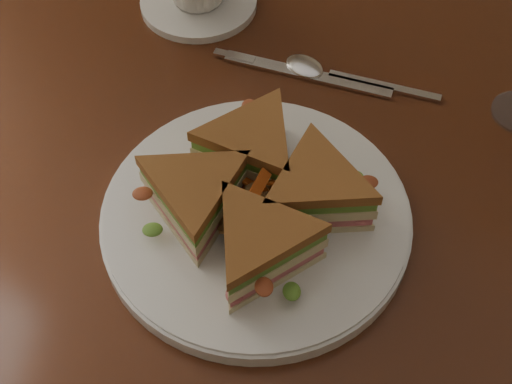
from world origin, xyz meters
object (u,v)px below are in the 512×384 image
plate (256,218)px  spoon (323,71)px  saucer (199,2)px  sandwich_wedges (256,195)px  knife (295,72)px  table (285,195)px

plate → spoon: bearing=108.9°
spoon → saucer: bearing=158.8°
sandwich_wedges → spoon: size_ratio=1.46×
knife → spoon: bearing=16.2°
sandwich_wedges → saucer: size_ratio=1.74×
plate → knife: 0.22m
table → plate: (0.04, -0.11, 0.11)m
knife → saucer: (-0.17, 0.02, 0.00)m
plate → spoon: plate is taller
plate → sandwich_wedges: (-0.00, 0.00, 0.04)m
table → sandwich_wedges: 0.18m
sandwich_wedges → knife: bearing=117.1°
spoon → plate: bearing=-92.1°
spoon → knife: (-0.03, -0.02, -0.00)m
table → knife: bearing=122.9°
sandwich_wedges → saucer: bearing=141.5°
table → spoon: (-0.03, 0.11, 0.10)m
table → sandwich_wedges: sandwich_wedges is taller
sandwich_wedges → knife: (-0.10, 0.19, -0.04)m
plate → spoon: size_ratio=1.72×
saucer → knife: bearing=-6.9°
saucer → plate: bearing=-38.5°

